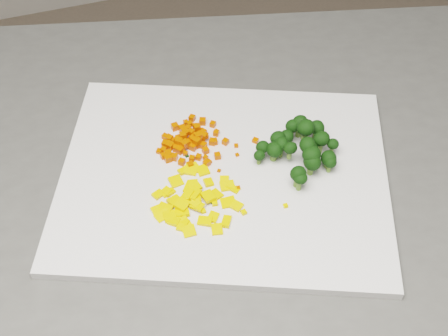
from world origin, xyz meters
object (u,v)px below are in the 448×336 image
object	(u,v)px
counter_block	(223,320)
carrot_pile	(192,136)
pepper_pile	(195,197)
cutting_board	(224,176)
broccoli_pile	(302,144)

from	to	relation	value
counter_block	carrot_pile	world-z (taller)	carrot_pile
counter_block	pepper_pile	distance (m)	0.48
cutting_board	broccoli_pile	xyz separation A→B (m)	(0.10, -0.01, 0.03)
pepper_pile	broccoli_pile	world-z (taller)	broccoli_pile
counter_block	cutting_board	world-z (taller)	cutting_board
carrot_pile	pepper_pile	bearing A→B (deg)	-103.62
pepper_pile	broccoli_pile	bearing A→B (deg)	9.52
counter_block	pepper_pile	bearing A→B (deg)	-130.15
broccoli_pile	counter_block	bearing A→B (deg)	155.68
counter_block	broccoli_pile	xyz separation A→B (m)	(0.09, -0.04, 0.49)
pepper_pile	counter_block	bearing A→B (deg)	49.85
cutting_board	broccoli_pile	world-z (taller)	broccoli_pile
counter_block	broccoli_pile	distance (m)	0.50
counter_block	carrot_pile	size ratio (longest dim) A/B	9.89
counter_block	pepper_pile	xyz separation A→B (m)	(-0.06, -0.07, 0.47)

